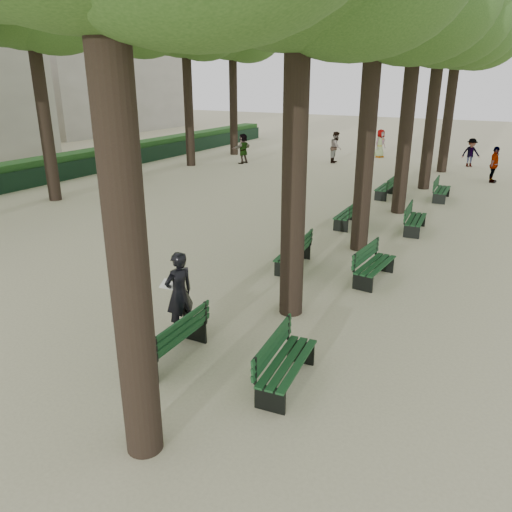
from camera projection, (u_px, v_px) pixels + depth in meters
The scene contains 23 objects.
ground at pixel (154, 356), 9.56m from camera, with size 120.00×120.00×0.00m, color #C3BD94.
tree_central_4 at pixel (444, 11), 21.12m from camera, with size 6.00×6.00×9.95m.
tree_central_5 at pixel (460, 21), 25.25m from camera, with size 6.00×6.00×9.95m.
tree_far_3 at pixel (120, 4), 22.90m from camera, with size 6.00×6.00×10.45m.
tree_far_4 at pixel (185, 15), 27.03m from camera, with size 6.00×6.00×10.45m.
tree_far_5 at pixel (232, 23), 31.15m from camera, with size 6.00×6.00×10.45m.
bench_left_0 at pixel (172, 346), 9.39m from camera, with size 0.62×1.81×0.92m.
bench_left_1 at pixel (293, 258), 13.91m from camera, with size 0.75×1.85×0.92m.
bench_left_2 at pixel (348, 218), 17.76m from camera, with size 0.61×1.81×0.92m.
bench_left_3 at pixel (385, 191), 21.94m from camera, with size 0.59×1.81×0.92m.
bench_right_0 at pixel (287, 371), 8.59m from camera, with size 0.74×1.85×0.92m.
bench_right_1 at pixel (374, 271), 13.00m from camera, with size 0.71×1.84×0.92m.
bench_right_2 at pixel (415, 224), 17.08m from camera, with size 0.71×1.84×0.92m.
bench_right_3 at pixel (441, 194), 21.44m from camera, with size 0.65×1.82×0.92m.
man_with_map at pixel (179, 293), 10.15m from camera, with size 0.72×0.79×1.79m.
pedestrian_b at pixel (471, 153), 29.12m from camera, with size 1.06×0.33×1.64m, color #262628.
pedestrian_d at pixel (380, 143), 32.42m from camera, with size 0.88×0.36×1.79m, color #262628.
pedestrian_e at pixel (243, 149), 30.22m from camera, with size 1.65×0.36×1.78m, color #262628.
pedestrian_c at pixel (494, 165), 24.76m from camera, with size 1.04×0.36×1.78m, color #262628.
pedestrian_a at pixel (336, 147), 30.43m from camera, with size 0.91×0.37×1.87m, color #262628.
fence at pixel (61, 172), 25.23m from camera, with size 0.08×42.00×0.90m, color black.
hedge at pixel (51, 168), 25.49m from camera, with size 1.20×42.00×1.20m, color #1B4919.
building_far at pixel (84, 93), 47.97m from camera, with size 12.00×16.00×7.00m, color #B7B2A3.
Camera 1 is at (5.71, -6.37, 5.08)m, focal length 35.00 mm.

